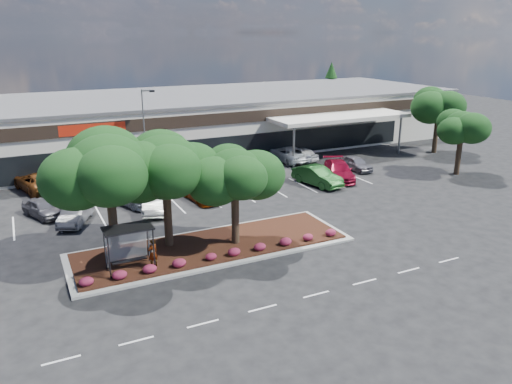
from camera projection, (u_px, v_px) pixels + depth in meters
name	position (u px, v px, depth m)	size (l,w,h in m)	color
ground	(268.00, 267.00, 29.64)	(160.00, 160.00, 0.00)	black
retail_store	(135.00, 124.00, 57.73)	(80.40, 25.20, 6.25)	silver
landscape_island	(212.00, 247.00, 32.19)	(18.00, 6.00, 0.26)	#A6A7A1
lane_markings	(205.00, 213.00, 38.50)	(33.12, 20.06, 0.01)	silver
shrub_row	(225.00, 253.00, 30.27)	(17.00, 0.80, 0.50)	#9C2444
bus_shelter	(128.00, 235.00, 28.33)	(2.75, 1.55, 2.59)	black
island_tree_west	(111.00, 197.00, 28.87)	(7.20, 7.20, 7.89)	black
island_tree_mid	(166.00, 191.00, 31.01)	(6.60, 6.60, 7.32)	black
island_tree_east	(235.00, 195.00, 31.52)	(5.80, 5.80, 6.50)	black
tree_east_near	(460.00, 142.00, 48.06)	(5.60, 5.60, 6.51)	black
tree_east_far	(437.00, 120.00, 56.83)	(6.40, 6.40, 7.62)	black
conifer_north_east	(331.00, 90.00, 80.13)	(3.96, 3.96, 9.00)	black
person_waiting	(153.00, 253.00, 28.88)	(0.63, 0.41, 1.72)	#594C47
light_pole	(146.00, 140.00, 46.92)	(1.43, 0.60, 8.38)	#A6A7A1
car_0	(42.00, 208.00, 37.58)	(1.62, 4.02, 1.37)	#515057
car_1	(75.00, 213.00, 36.36)	(1.55, 4.45, 1.47)	#535359
car_2	(155.00, 200.00, 38.81)	(1.76, 5.05, 1.66)	#B5B5B5
car_3	(130.00, 193.00, 40.62)	(2.38, 5.85, 1.70)	silver
car_4	(201.00, 192.00, 41.28)	(1.91, 4.70, 1.36)	maroon
car_6	(317.00, 176.00, 45.35)	(1.81, 5.20, 1.71)	#174619
car_7	(339.00, 171.00, 47.27)	(2.32, 5.70, 1.65)	maroon
car_8	(356.00, 163.00, 50.36)	(1.66, 4.12, 1.40)	slate
car_9	(51.00, 196.00, 40.41)	(1.42, 4.06, 1.34)	#1B4518
car_10	(38.00, 182.00, 43.66)	(2.81, 6.09, 1.69)	brown
car_11	(91.00, 177.00, 45.18)	(1.76, 5.05, 1.66)	#B7B7B7
car_12	(195.00, 166.00, 49.50)	(2.22, 4.81, 1.34)	maroon
car_13	(245.00, 170.00, 47.66)	(2.51, 5.44, 1.51)	#505156
car_14	(253.00, 162.00, 50.53)	(2.14, 5.27, 1.53)	silver
car_15	(301.00, 154.00, 54.22)	(1.72, 4.28, 1.46)	silver
car_16	(289.00, 154.00, 53.91)	(2.67, 5.79, 1.61)	silver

